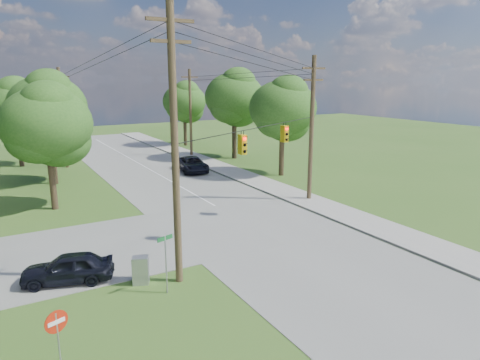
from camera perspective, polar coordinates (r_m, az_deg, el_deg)
ground at (r=21.57m, az=3.95°, el=-10.94°), size 140.00×140.00×0.00m
main_road at (r=26.48m, az=1.53°, el=-6.19°), size 10.00×100.00×0.03m
sidewalk_east at (r=30.33m, az=12.43°, el=-3.87°), size 2.60×100.00×0.12m
pole_sw at (r=18.08m, az=-8.71°, el=4.83°), size 2.00×0.32×12.00m
pole_ne at (r=31.61m, az=9.53°, el=6.97°), size 2.00×0.32×10.50m
pole_north_e at (r=50.54m, az=-6.62°, el=8.98°), size 2.00×0.32×10.00m
pole_north_w at (r=46.84m, az=-22.57°, el=7.73°), size 2.00×0.32×10.00m
power_lines at (r=30.54m, az=-5.78°, el=13.80°), size 13.93×29.62×4.93m
traffic_signals at (r=25.01m, az=3.39°, el=5.58°), size 4.91×3.27×1.05m
tree_w_near at (r=31.58m, az=-24.39°, el=6.81°), size 6.00×6.00×8.40m
tree_w_mid at (r=39.57m, az=-24.26°, el=8.85°), size 6.40×6.40×9.22m
tree_w_far at (r=49.41m, az=-27.80°, el=8.77°), size 6.00×6.00×8.73m
tree_e_near at (r=39.76m, az=5.71°, el=9.48°), size 6.20×6.20×8.81m
tree_e_mid at (r=48.44m, az=-0.78°, el=10.99°), size 6.60×6.60×9.64m
tree_e_far at (r=58.86m, az=-7.43°, el=10.32°), size 5.80×5.80×8.32m
car_cross_dark at (r=20.77m, az=-21.98°, el=-10.81°), size 4.20×2.69×1.33m
car_main_north at (r=42.05m, az=-6.35°, el=2.09°), size 3.22×5.46×1.43m
control_cabinet at (r=19.75m, az=-13.12°, el=-11.64°), size 0.84×0.74×1.26m
do_not_enter_sign at (r=14.53m, az=-23.21°, el=-17.71°), size 0.69×0.29×2.19m
street_name_sign at (r=18.33m, az=-9.87°, el=-10.05°), size 0.74×0.27×2.56m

